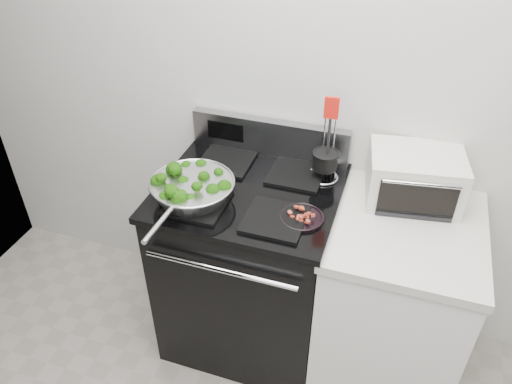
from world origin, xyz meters
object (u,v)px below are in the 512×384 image
at_px(bacon_plate, 302,215).
at_px(utensil_holder, 325,165).
at_px(toaster_oven, 414,177).
at_px(gas_range, 250,264).
at_px(skillet, 192,188).

distance_m(bacon_plate, utensil_holder, 0.32).
bearing_deg(bacon_plate, toaster_oven, 38.55).
bearing_deg(bacon_plate, utensil_holder, 85.65).
distance_m(utensil_holder, toaster_oven, 0.38).
height_order(gas_range, toaster_oven, toaster_oven).
xyz_separation_m(utensil_holder, toaster_oven, (0.38, 0.01, 0.01)).
relative_size(skillet, utensil_holder, 1.41).
height_order(bacon_plate, toaster_oven, toaster_oven).
height_order(bacon_plate, utensil_holder, utensil_holder).
xyz_separation_m(skillet, toaster_oven, (0.87, 0.34, 0.03)).
height_order(skillet, toaster_oven, toaster_oven).
xyz_separation_m(gas_range, bacon_plate, (0.27, -0.13, 0.48)).
distance_m(gas_range, bacon_plate, 0.57).
xyz_separation_m(skillet, utensil_holder, (0.49, 0.33, 0.02)).
distance_m(skillet, toaster_oven, 0.94).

